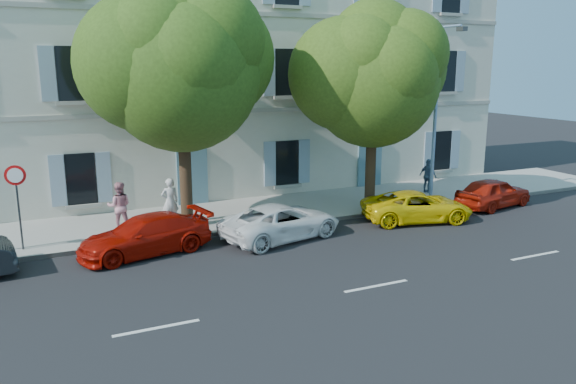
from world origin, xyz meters
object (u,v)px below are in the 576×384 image
car_white_coupe (282,222)px  car_yellow_supercar (417,206)px  pedestrian_b (119,206)px  pedestrian_c (428,176)px  road_sign (17,189)px  car_red_coupe (145,235)px  tree_left (181,72)px  pedestrian_a (170,202)px  street_lamp (438,105)px  tree_right (373,82)px  car_red_hatchback (493,192)px

car_white_coupe → car_yellow_supercar: car_white_coupe is taller
pedestrian_b → pedestrian_c: (13.79, 0.19, -0.09)m
road_sign → pedestrian_b: size_ratio=1.58×
car_red_coupe → tree_left: size_ratio=0.50×
pedestrian_a → street_lamp: bearing=171.9°
tree_left → tree_right: (7.48, -0.56, -0.40)m
tree_right → pedestrian_c: (4.02, 1.33, -4.33)m
car_red_hatchback → pedestrian_a: pedestrian_a is taller
road_sign → street_lamp: bearing=-1.6°
car_white_coupe → car_red_hatchback: car_red_hatchback is taller
tree_right → road_sign: 13.33m
car_yellow_supercar → tree_left: bearing=87.4°
tree_right → road_sign: tree_right is taller
car_red_hatchback → street_lamp: size_ratio=0.51×
car_yellow_supercar → tree_left: 10.13m
car_yellow_supercar → pedestrian_a: size_ratio=2.42×
tree_left → car_white_coupe: bearing=-40.9°
tree_right → street_lamp: 3.18m
car_red_coupe → pedestrian_a: bearing=139.3°
car_yellow_supercar → tree_right: (-0.90, 1.96, 4.67)m
car_red_coupe → street_lamp: size_ratio=0.58×
car_white_coupe → car_yellow_supercar: (5.67, -0.16, -0.02)m
car_red_hatchback → pedestrian_c: 3.11m
car_yellow_supercar → road_sign: (-13.86, 2.13, 1.54)m
pedestrian_a → pedestrian_b: 1.79m
car_red_hatchback → pedestrian_b: 15.20m
car_red_coupe → pedestrian_c: (13.40, 2.79, 0.32)m
tree_left → pedestrian_a: 4.69m
tree_left → car_yellow_supercar: bearing=-16.7°
pedestrian_b → pedestrian_c: bearing=-166.8°
car_yellow_supercar → pedestrian_b: 11.13m
car_yellow_supercar → pedestrian_c: bearing=-29.2°
pedestrian_a → pedestrian_c: (12.01, 0.32, -0.09)m
car_white_coupe → street_lamp: size_ratio=0.60×
car_white_coupe → pedestrian_a: (-3.22, 2.82, 0.41)m
car_yellow_supercar → car_red_hatchback: (4.29, 0.42, 0.05)m
pedestrian_c → road_sign: bearing=80.8°
pedestrian_c → car_red_coupe: bearing=88.6°
tree_left → pedestrian_a: (-0.50, 0.46, -4.64)m
car_yellow_supercar → pedestrian_c: size_ratio=2.70×
car_yellow_supercar → tree_left: tree_left is taller
tree_right → street_lamp: size_ratio=1.09×
pedestrian_c → pedestrian_b: bearing=77.7°
car_red_coupe → road_sign: (-3.58, 1.62, 1.51)m
road_sign → street_lamp: size_ratio=0.38×
tree_left → street_lamp: (10.50, -0.85, -1.38)m
car_white_coupe → tree_left: 6.21m
car_red_hatchback → pedestrian_c: (-1.17, 2.87, 0.30)m
tree_left → pedestrian_b: (-2.29, 0.58, -4.65)m
car_red_coupe → car_white_coupe: bearing=74.5°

